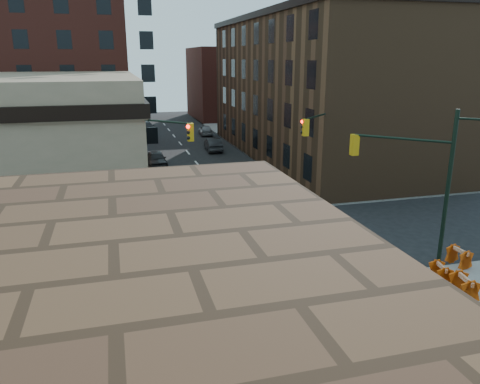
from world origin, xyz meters
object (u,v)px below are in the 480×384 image
police_car (240,210)px  parked_car_wnear (156,159)px  parked_car_enear (213,145)px  parked_car_wfar (139,144)px  pedestrian_b (116,208)px  barrel_road (284,200)px  barricade_se_a (459,257)px  barrel_bank (156,208)px  pedestrian_a (90,207)px  pickup (153,208)px  barricade_nw_a (128,203)px

police_car → parked_car_wnear: 18.21m
police_car → parked_car_enear: police_car is taller
parked_car_wfar → pedestrian_b: pedestrian_b is taller
barrel_road → barricade_se_a: (5.06, -11.70, 0.04)m
barrel_road → barricade_se_a: barrel_road is taller
barrel_bank → barricade_se_a: 18.82m
barrel_road → parked_car_enear: bearing=91.2°
barrel_road → parked_car_wnear: bearing=115.4°
parked_car_wnear → pedestrian_a: size_ratio=2.75×
pickup → pedestrian_a: size_ratio=3.73×
parked_car_wnear → pedestrian_a: bearing=-113.7°
parked_car_wfar → pedestrian_a: pedestrian_a is taller
police_car → barrel_road: police_car is taller
parked_car_wnear → barrel_bank: parked_car_wnear is taller
parked_car_wfar → barrel_road: bearing=-71.6°
parked_car_enear → barrel_road: (0.47, -22.08, -0.16)m
pedestrian_a → barrel_bank: size_ratio=1.59×
parked_car_enear → pedestrian_a: bearing=61.8°
pedestrian_a → barrel_road: pedestrian_a is taller
pedestrian_a → barrel_road: bearing=2.6°
parked_car_wnear → parked_car_enear: parked_car_wnear is taller
police_car → barricade_se_a: (8.90, -9.67, -0.22)m
pedestrian_b → barricade_se_a: 20.38m
barrel_bank → barricade_se_a: (14.00, -12.57, 0.11)m
pedestrian_a → parked_car_enear: bearing=65.2°
police_car → barricade_nw_a: police_car is taller
pedestrian_a → barricade_se_a: size_ratio=1.28×
parked_car_wnear → barricade_nw_a: size_ratio=3.54×
parked_car_wnear → barricade_nw_a: bearing=-106.1°
parked_car_wfar → pedestrian_b: bearing=-97.6°
pedestrian_a → pedestrian_b: pedestrian_b is taller
police_car → barricade_nw_a: bearing=112.6°
barrel_bank → barricade_nw_a: 2.16m
parked_car_enear → pedestrian_a: size_ratio=2.80×
barricade_se_a → barrel_road: bearing=20.5°
parked_car_wfar → pedestrian_b: 25.01m
parked_car_wfar → pedestrian_a: size_ratio=2.77×
police_car → pickup: police_car is taller
pedestrian_b → barrel_bank: pedestrian_b is taller
parked_car_wfar → barrel_bank: (-0.28, -23.96, -0.22)m
police_car → pedestrian_b: 8.05m
pedestrian_b → parked_car_wnear: bearing=59.5°
pickup → barrel_bank: 1.15m
barrel_bank → barricade_se_a: barricade_se_a is taller
pickup → barrel_road: size_ratio=5.19×
parked_car_wnear → parked_car_wfar: size_ratio=1.00×
barricade_nw_a → pedestrian_a: bearing=-152.5°
pedestrian_b → barrel_road: 11.63m
pickup → pedestrian_b: size_ratio=3.49×
parked_car_wfar → barricade_se_a: 39.03m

